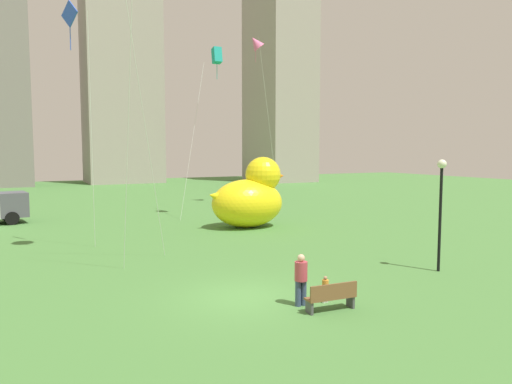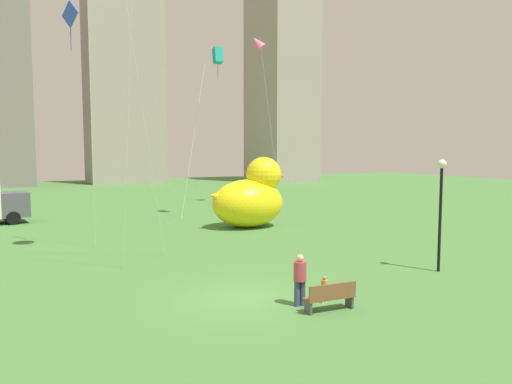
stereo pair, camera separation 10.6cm
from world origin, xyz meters
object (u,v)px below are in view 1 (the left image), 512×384
park_bench (332,296)px  giant_inflatable_duck (250,197)px  person_adult (301,277)px  kite_blue (71,25)px  kite_pink (256,43)px  person_child (325,288)px  lamppost (441,195)px  kite_teal (217,57)px

park_bench → giant_inflatable_duck: size_ratio=0.30×
person_adult → kite_blue: kite_blue is taller
person_adult → kite_pink: 31.37m
person_child → giant_inflatable_duck: 15.70m
park_bench → person_child: 0.82m
lamppost → kite_blue: kite_blue is taller
person_adult → person_child: (0.88, -0.11, -0.44)m
kite_blue → kite_pink: 22.04m
kite_pink → kite_blue: bearing=-140.7°
kite_blue → person_child: bearing=-62.5°
person_adult → kite_blue: size_ratio=0.14×
kite_teal → kite_pink: (6.22, 6.00, 2.80)m
kite_pink → person_child: bearing=-112.0°
person_child → kite_teal: 23.32m
person_child → kite_pink: bearing=68.0°
kite_pink → kite_teal: bearing=-136.0°
kite_blue → person_adult: bearing=-65.6°
lamppost → person_adult: bearing=-171.4°
park_bench → lamppost: 7.63m
giant_inflatable_duck → kite_blue: (-10.88, -2.79, 9.04)m
person_adult → kite_teal: kite_teal is taller
giant_inflatable_duck → kite_teal: (-0.27, 4.98, 9.88)m
person_adult → person_child: person_adult is taller
kite_teal → kite_blue: 13.18m
person_adult → lamppost: lamppost is taller
giant_inflatable_duck → kite_pink: bearing=61.6°
person_child → kite_teal: bearing=77.9°
lamppost → kite_blue: 18.63m
lamppost → kite_pink: 27.51m
giant_inflatable_duck → kite_pink: 17.79m
giant_inflatable_duck → kite_teal: kite_teal is taller
giant_inflatable_duck → kite_blue: size_ratio=0.46×
park_bench → person_adult: (-0.58, 0.87, 0.45)m
kite_teal → kite_blue: (-10.61, -7.77, -0.84)m
lamppost → kite_blue: (-12.90, 10.93, 7.83)m
person_child → kite_blue: (-6.34, 12.16, 10.50)m
kite_blue → lamppost: bearing=-40.3°
person_child → kite_blue: kite_blue is taller
lamppost → kite_pink: size_ratio=0.30×
giant_inflatable_duck → kite_blue: 14.42m
park_bench → kite_teal: (4.56, 20.70, 11.35)m
person_child → kite_blue: 17.27m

